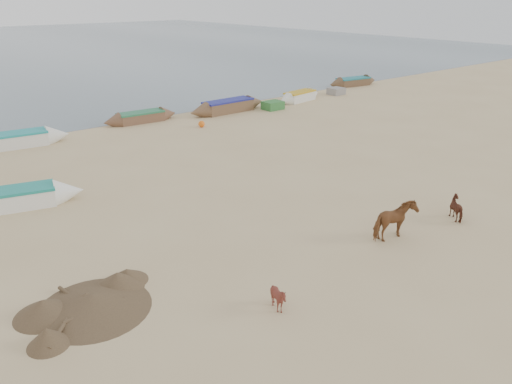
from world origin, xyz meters
TOP-DOWN VIEW (x-y plane):
  - ground at (0.00, 0.00)m, footprint 140.00×140.00m
  - cow_adult at (2.55, -0.97)m, footprint 1.81×0.97m
  - calf_front at (-3.77, -1.62)m, footprint 1.00×0.97m
  - calf_right at (6.07, -1.55)m, footprint 0.93×1.04m
  - near_canoe at (-7.60, 11.09)m, footprint 5.94×2.71m
  - debris_pile at (-7.88, 1.84)m, footprint 3.91×3.91m
  - waterline_canoes at (-0.54, 20.75)m, footprint 58.10×4.12m
  - beach_clutter at (4.13, 19.36)m, footprint 43.37×4.42m

SIDE VIEW (x-z plane):
  - ground at x=0.00m, z-range 0.00..0.00m
  - debris_pile at x=-7.88m, z-range 0.00..0.45m
  - beach_clutter at x=4.13m, z-range -0.02..0.62m
  - calf_front at x=-3.77m, z-range 0.00..0.84m
  - waterline_canoes at x=-0.54m, z-range -0.05..0.90m
  - near_canoe at x=-7.60m, z-range 0.00..0.85m
  - calf_right at x=6.07m, z-range 0.00..0.94m
  - cow_adult at x=2.55m, z-range 0.00..1.47m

